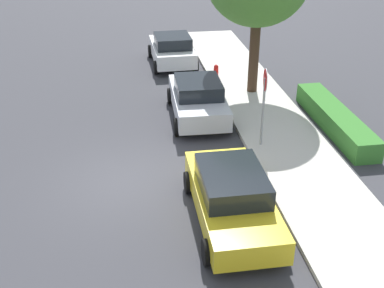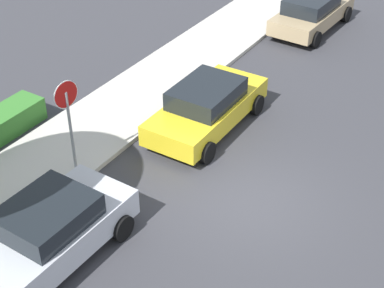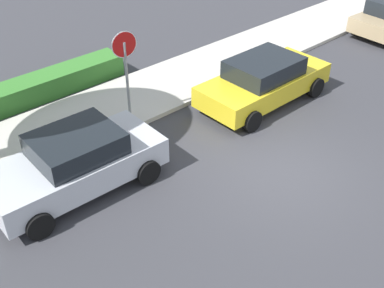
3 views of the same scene
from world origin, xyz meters
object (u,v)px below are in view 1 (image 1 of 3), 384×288
parked_car_yellow (232,196)px  parked_car_white (172,49)px  fire_hydrant (216,72)px  parked_car_silver (198,98)px  stop_sign (264,95)px

parked_car_yellow → parked_car_white: parked_car_white is taller
parked_car_yellow → fire_hydrant: size_ratio=6.22×
parked_car_white → fire_hydrant: (2.45, 1.72, -0.41)m
parked_car_silver → parked_car_yellow: bearing=-1.7°
parked_car_silver → parked_car_yellow: size_ratio=0.96×
stop_sign → parked_car_yellow: size_ratio=0.63×
fire_hydrant → parked_car_white: bearing=-144.9°
stop_sign → parked_car_white: 9.40m
stop_sign → fire_hydrant: 6.86m
parked_car_white → parked_car_yellow: bearing=0.2°
parked_car_silver → stop_sign: bearing=31.4°
parked_car_white → stop_sign: bearing=11.9°
parked_car_yellow → parked_car_white: bearing=-179.8°
parked_car_yellow → fire_hydrant: bearing=170.9°
parked_car_silver → parked_car_white: size_ratio=1.09×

